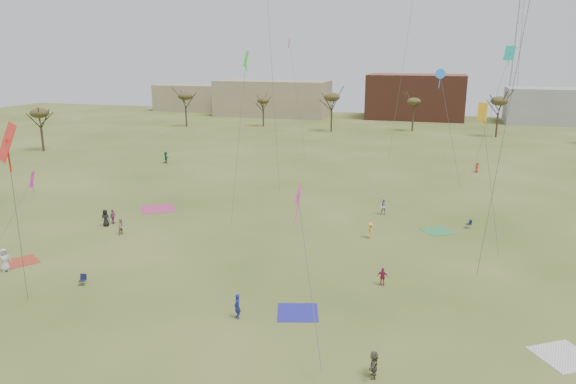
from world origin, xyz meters
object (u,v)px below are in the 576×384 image
(camp_chair_right, at_px, (468,226))
(radio_tower, at_px, (516,47))
(camp_chair_left, at_px, (83,282))
(flyer_near_right, at_px, (237,306))
(flyer_near_left, at_px, (4,260))
(spectator_fore_a, at_px, (383,277))

(camp_chair_right, bearing_deg, radio_tower, 146.02)
(camp_chair_left, bearing_deg, camp_chair_right, 23.20)
(flyer_near_right, xyz_separation_m, camp_chair_left, (-13.63, 1.55, -0.62))
(flyer_near_left, relative_size, radio_tower, 0.05)
(flyer_near_left, bearing_deg, camp_chair_left, -60.77)
(flyer_near_left, height_order, camp_chair_right, flyer_near_left)
(flyer_near_right, relative_size, camp_chair_right, 2.03)
(flyer_near_right, xyz_separation_m, radio_tower, (29.58, 126.69, 18.33))
(flyer_near_left, distance_m, spectator_fore_a, 31.15)
(flyer_near_left, bearing_deg, spectator_fore_a, -45.49)
(flyer_near_right, bearing_deg, radio_tower, 124.94)
(flyer_near_right, height_order, camp_chair_right, flyer_near_right)
(camp_chair_right, distance_m, radio_tower, 104.43)
(flyer_near_right, distance_m, spectator_fore_a, 12.11)
(radio_tower, bearing_deg, spectator_fore_a, -99.89)
(flyer_near_left, bearing_deg, flyer_near_right, -62.31)
(flyer_near_right, bearing_deg, flyer_near_left, -137.50)
(camp_chair_left, relative_size, radio_tower, 0.02)
(camp_chair_left, bearing_deg, spectator_fore_a, 1.18)
(flyer_near_right, bearing_deg, camp_chair_left, -138.40)
(flyer_near_right, relative_size, radio_tower, 0.04)
(spectator_fore_a, xyz_separation_m, radio_tower, (20.65, 118.50, 18.47))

